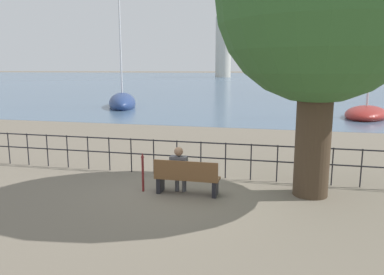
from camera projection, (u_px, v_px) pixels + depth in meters
ground_plane at (187, 194)px, 9.51m from camera, size 1000.00×1000.00×0.00m
harbor_water at (278, 76)px, 163.46m from camera, size 600.00×300.00×0.01m
park_bench at (187, 178)px, 9.37m from camera, size 1.63×0.45×0.90m
seated_person_left at (179, 168)px, 9.45m from camera, size 0.43×0.35×1.21m
promenade_railing at (201, 153)px, 10.91m from camera, size 14.60×0.04×1.05m
closed_umbrella at (143, 170)px, 9.60m from camera, size 0.09×0.09×1.02m
sailboat_1 at (366, 114)px, 24.38m from camera, size 3.91×5.66×8.79m
sailboat_2 at (122, 102)px, 31.28m from camera, size 4.70×7.24×9.96m
harbor_lighthouse at (223, 43)px, 142.02m from camera, size 5.88×5.88×27.42m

